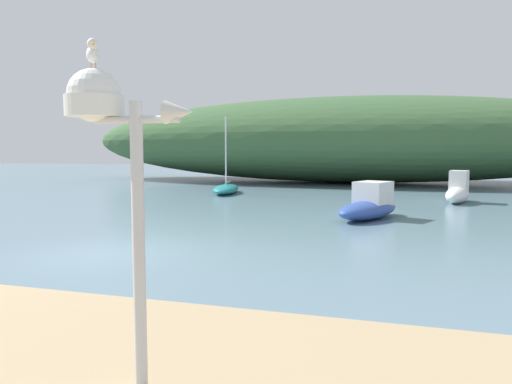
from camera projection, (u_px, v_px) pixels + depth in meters
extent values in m
plane|color=slate|center=(113.00, 254.00, 11.68)|extent=(120.00, 120.00, 0.00)
ellipsoid|color=#3D6038|center=(345.00, 140.00, 36.69)|extent=(41.44, 12.99, 6.38)
cylinder|color=silver|center=(139.00, 248.00, 4.59)|extent=(0.12, 0.12, 2.74)
cylinder|color=silver|center=(136.00, 120.00, 4.49)|extent=(0.88, 0.07, 0.07)
cylinder|color=white|center=(94.00, 106.00, 4.60)|extent=(0.55, 0.55, 0.20)
sphere|color=white|center=(94.00, 95.00, 4.59)|extent=(0.50, 0.50, 0.50)
cone|color=silver|center=(179.00, 112.00, 4.35)|extent=(0.27, 0.21, 0.21)
cylinder|color=orange|center=(96.00, 66.00, 4.57)|extent=(0.01, 0.01, 0.05)
cylinder|color=orange|center=(91.00, 65.00, 4.56)|extent=(0.01, 0.01, 0.05)
ellipsoid|color=white|center=(93.00, 55.00, 4.56)|extent=(0.26, 0.29, 0.15)
ellipsoid|color=#9EA0A8|center=(93.00, 52.00, 4.56)|extent=(0.23, 0.27, 0.05)
sphere|color=white|center=(93.00, 44.00, 4.44)|extent=(0.10, 0.10, 0.10)
cone|color=gold|center=(93.00, 43.00, 4.37)|extent=(0.06, 0.07, 0.03)
ellipsoid|color=white|center=(457.00, 195.00, 22.60)|extent=(1.63, 3.11, 0.76)
cube|color=silver|center=(459.00, 181.00, 22.80)|extent=(0.98, 1.19, 1.00)
ellipsoid|color=#2D4C9E|center=(368.00, 210.00, 17.44)|extent=(2.58, 3.82, 0.67)
cube|color=silver|center=(373.00, 194.00, 17.67)|extent=(1.45, 1.56, 0.89)
ellipsoid|color=teal|center=(226.00, 189.00, 27.32)|extent=(1.99, 4.10, 0.51)
cylinder|color=silver|center=(226.00, 152.00, 27.14)|extent=(0.08, 0.08, 3.94)
cylinder|color=silver|center=(228.00, 182.00, 27.87)|extent=(0.39, 1.75, 0.06)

